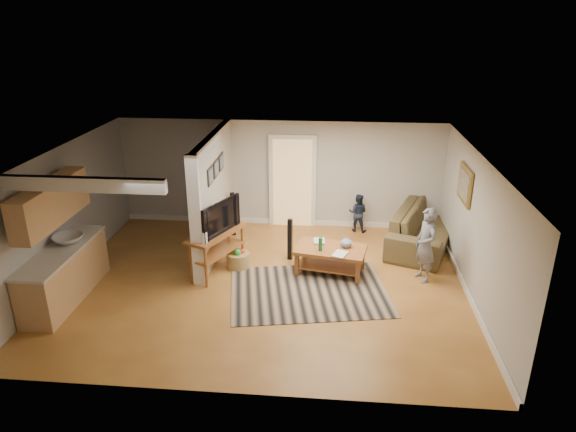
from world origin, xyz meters
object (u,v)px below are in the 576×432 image
object	(u,v)px
speaker_left	(290,239)
sofa	(424,242)
speaker_right	(233,214)
toddler	(357,231)
toy_basket	(238,259)
child	(422,279)
tv_console	(217,236)
coffee_table	(331,253)

from	to	relation	value
speaker_left	sofa	bearing A→B (deg)	32.74
speaker_right	toddler	xyz separation A→B (m)	(2.84, 0.47, -0.51)
toy_basket	child	bearing A→B (deg)	-3.20
tv_console	child	xyz separation A→B (m)	(3.94, 0.06, -0.79)
speaker_right	toddler	distance (m)	2.92
speaker_left	coffee_table	bearing A→B (deg)	-18.62
tv_console	sofa	bearing A→B (deg)	47.61
sofa	coffee_table	bearing A→B (deg)	148.51
sofa	child	world-z (taller)	child
speaker_right	speaker_left	bearing A→B (deg)	-51.58
toy_basket	speaker_left	bearing A→B (deg)	23.98
child	toy_basket	bearing A→B (deg)	-114.90
sofa	speaker_right	world-z (taller)	speaker_right
toy_basket	child	xyz separation A→B (m)	(3.60, -0.20, -0.17)
child	coffee_table	bearing A→B (deg)	-116.42
tv_console	speaker_right	distance (m)	1.86
coffee_table	toy_basket	world-z (taller)	coffee_table
speaker_right	toy_basket	xyz separation A→B (m)	(0.40, -1.58, -0.33)
tv_console	toddler	distance (m)	3.70
coffee_table	child	distance (m)	1.80
toddler	coffee_table	bearing A→B (deg)	87.78
speaker_left	toy_basket	size ratio (longest dim) A/B	1.91
coffee_table	toddler	xyz separation A→B (m)	(0.58, 2.11, -0.41)
toy_basket	tv_console	bearing A→B (deg)	-142.36
sofa	toy_basket	size ratio (longest dim) A/B	6.10
sofa	speaker_right	size ratio (longest dim) A/B	2.81
speaker_right	child	xyz separation A→B (m)	(4.00, -1.78, -0.51)
coffee_table	speaker_left	xyz separation A→B (m)	(-0.85, 0.50, 0.04)
speaker_left	child	world-z (taller)	speaker_left
sofa	coffee_table	xyz separation A→B (m)	(-2.05, -1.61, 0.41)
toy_basket	child	size ratio (longest dim) A/B	0.32
sofa	speaker_left	bearing A→B (deg)	131.23
sofa	toddler	xyz separation A→B (m)	(-1.46, 0.50, 0.00)
toddler	toy_basket	bearing A→B (deg)	53.34
tv_console	child	distance (m)	4.02
coffee_table	toddler	world-z (taller)	coffee_table
coffee_table	speaker_left	size ratio (longest dim) A/B	1.64
coffee_table	toy_basket	xyz separation A→B (m)	(-1.85, 0.06, -0.24)
coffee_table	speaker_left	bearing A→B (deg)	149.53
toy_basket	toddler	xyz separation A→B (m)	(2.44, 2.05, -0.17)
sofa	tv_console	xyz separation A→B (m)	(-4.24, -1.81, 0.79)
sofa	speaker_right	xyz separation A→B (m)	(-4.30, 0.03, 0.51)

